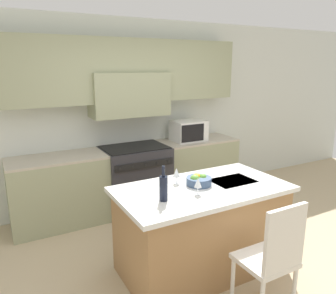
% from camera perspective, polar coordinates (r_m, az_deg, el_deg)
% --- Properties ---
extents(ground_plane, '(10.00, 10.00, 0.00)m').
position_cam_1_polar(ground_plane, '(3.53, 7.57, -21.59)').
color(ground_plane, tan).
extents(back_cabinetry, '(10.00, 0.46, 2.70)m').
position_cam_1_polar(back_cabinetry, '(4.78, -7.34, 8.46)').
color(back_cabinetry, silver).
rests_on(back_cabinetry, ground_plane).
extents(back_counter, '(3.35, 0.62, 0.91)m').
position_cam_1_polar(back_counter, '(4.80, -5.81, -5.36)').
color(back_counter, gray).
rests_on(back_counter, ground_plane).
extents(range_stove, '(0.92, 0.70, 0.93)m').
position_cam_1_polar(range_stove, '(4.78, -5.71, -5.35)').
color(range_stove, '#2D2D33').
rests_on(range_stove, ground_plane).
extents(microwave, '(0.50, 0.38, 0.31)m').
position_cam_1_polar(microwave, '(5.05, 3.60, 2.86)').
color(microwave, silver).
rests_on(microwave, back_counter).
extents(kitchen_island, '(1.69, 0.92, 0.89)m').
position_cam_1_polar(kitchen_island, '(3.42, 5.79, -13.86)').
color(kitchen_island, olive).
rests_on(kitchen_island, ground_plane).
extents(island_chair, '(0.42, 0.40, 1.04)m').
position_cam_1_polar(island_chair, '(2.85, 17.81, -17.57)').
color(island_chair, beige).
rests_on(island_chair, ground_plane).
extents(wine_bottle, '(0.07, 0.07, 0.32)m').
position_cam_1_polar(wine_bottle, '(2.87, -0.79, -7.09)').
color(wine_bottle, black).
rests_on(wine_bottle, kitchen_island).
extents(wine_glass_near, '(0.07, 0.07, 0.16)m').
position_cam_1_polar(wine_glass_near, '(3.02, 5.24, -6.28)').
color(wine_glass_near, white).
rests_on(wine_glass_near, kitchen_island).
extents(wine_glass_far, '(0.07, 0.07, 0.16)m').
position_cam_1_polar(wine_glass_far, '(3.28, 1.49, -4.56)').
color(wine_glass_far, white).
rests_on(wine_glass_far, kitchen_island).
extents(fruit_bowl, '(0.25, 0.25, 0.11)m').
position_cam_1_polar(fruit_bowl, '(3.27, 5.31, -5.81)').
color(fruit_bowl, '#384C6B').
rests_on(fruit_bowl, kitchen_island).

